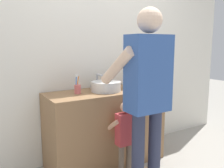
% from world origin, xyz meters
% --- Properties ---
extents(back_wall, '(4.40, 0.08, 2.70)m').
position_xyz_m(back_wall, '(0.00, 0.62, 1.35)').
color(back_wall, silver).
rests_on(back_wall, ground).
extents(vanity_cabinet, '(1.33, 0.54, 0.86)m').
position_xyz_m(vanity_cabinet, '(0.00, 0.30, 0.43)').
color(vanity_cabinet, olive).
rests_on(vanity_cabinet, ground).
extents(sink_basin, '(0.33, 0.33, 0.11)m').
position_xyz_m(sink_basin, '(0.00, 0.28, 0.91)').
color(sink_basin, silver).
rests_on(sink_basin, vanity_cabinet).
extents(faucet, '(0.18, 0.14, 0.18)m').
position_xyz_m(faucet, '(0.00, 0.48, 0.94)').
color(faucet, '#B7BABF').
rests_on(faucet, vanity_cabinet).
extents(toothbrush_cup, '(0.07, 0.07, 0.21)m').
position_xyz_m(toothbrush_cup, '(-0.32, 0.32, 0.91)').
color(toothbrush_cup, '#D86666').
rests_on(toothbrush_cup, vanity_cabinet).
extents(soap_bottle, '(0.06, 0.06, 0.17)m').
position_xyz_m(soap_bottle, '(0.30, 0.27, 0.92)').
color(soap_bottle, '#B27FC6').
rests_on(soap_bottle, vanity_cabinet).
extents(child_toddler, '(0.25, 0.25, 0.81)m').
position_xyz_m(child_toddler, '(0.00, -0.10, 0.49)').
color(child_toddler, '#6B5B4C').
rests_on(child_toddler, ground).
extents(adult_parent, '(0.52, 0.55, 1.69)m').
position_xyz_m(adult_parent, '(0.06, -0.36, 1.01)').
color(adult_parent, '#2D334C').
rests_on(adult_parent, ground).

